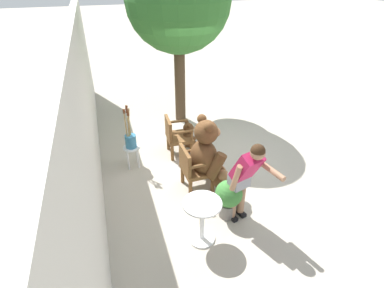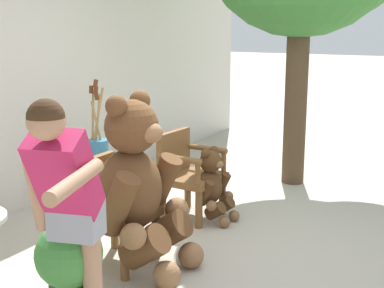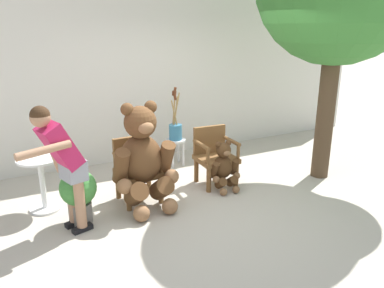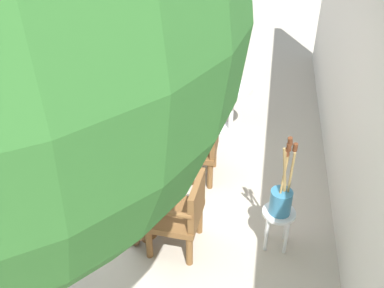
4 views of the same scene
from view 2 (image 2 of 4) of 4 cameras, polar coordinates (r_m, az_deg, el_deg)
ground_plane at (r=4.69m, az=3.25°, el=-11.34°), size 60.00×60.00×0.00m
back_wall at (r=5.78m, az=-18.60°, el=6.99°), size 10.00×0.16×2.80m
wooden_chair_left at (r=4.38m, az=-8.57°, el=-6.75°), size 0.58×0.54×0.86m
wooden_chair_right at (r=5.35m, az=-0.46°, el=-2.98°), size 0.58×0.55×0.86m
teddy_bear_large at (r=4.17m, az=-5.82°, el=-4.41°), size 0.84×0.80×1.41m
teddy_bear_small at (r=5.25m, az=2.19°, el=-4.45°), size 0.44×0.43×0.74m
person_visitor at (r=3.22m, az=-13.21°, el=-5.76°), size 0.74×0.62×1.53m
white_stool at (r=5.77m, az=-9.87°, el=-3.10°), size 0.34×0.34×0.46m
brush_bucket at (r=5.70m, az=-10.00°, el=-0.27°), size 0.22×0.22×0.90m
potted_plant at (r=3.62m, az=-12.94°, el=-12.35°), size 0.44×0.44×0.68m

